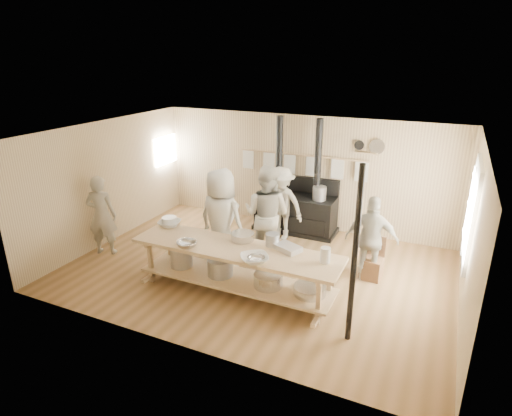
# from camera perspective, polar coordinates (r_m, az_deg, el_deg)

# --- Properties ---
(ground) EXTENTS (7.00, 7.00, 0.00)m
(ground) POSITION_cam_1_polar(r_m,az_deg,el_deg) (8.24, 0.22, -8.20)
(ground) COLOR brown
(ground) RESTS_ON ground
(room_shell) EXTENTS (7.00, 7.00, 7.00)m
(room_shell) POSITION_cam_1_polar(r_m,az_deg,el_deg) (7.60, 0.23, 2.64)
(room_shell) COLOR tan
(room_shell) RESTS_ON ground
(window_right) EXTENTS (0.09, 1.50, 1.65)m
(window_right) POSITION_cam_1_polar(r_m,az_deg,el_deg) (7.61, 26.84, -0.59)
(window_right) COLOR beige
(window_right) RESTS_ON ground
(left_opening) EXTENTS (0.00, 0.90, 0.90)m
(left_opening) POSITION_cam_1_polar(r_m,az_deg,el_deg) (11.00, -11.98, 7.56)
(left_opening) COLOR white
(left_opening) RESTS_ON ground
(stove) EXTENTS (1.90, 0.75, 2.60)m
(stove) POSITION_cam_1_polar(r_m,az_deg,el_deg) (9.83, 5.33, -0.14)
(stove) COLOR black
(stove) RESTS_ON ground
(towel_rail) EXTENTS (3.00, 0.04, 0.47)m
(towel_rail) POSITION_cam_1_polar(r_m,az_deg,el_deg) (9.77, 6.12, 6.12)
(towel_rail) COLOR tan
(towel_rail) RESTS_ON ground
(back_wall_shelf) EXTENTS (0.63, 0.14, 0.32)m
(back_wall_shelf) POSITION_cam_1_polar(r_m,az_deg,el_deg) (9.36, 14.87, 7.71)
(back_wall_shelf) COLOR tan
(back_wall_shelf) RESTS_ON ground
(prep_table) EXTENTS (3.60, 0.90, 0.85)m
(prep_table) POSITION_cam_1_polar(r_m,az_deg,el_deg) (7.28, -2.81, -7.62)
(prep_table) COLOR tan
(prep_table) RESTS_ON ground
(support_post) EXTENTS (0.08, 0.08, 2.60)m
(support_post) POSITION_cam_1_polar(r_m,az_deg,el_deg) (5.94, 13.00, -6.48)
(support_post) COLOR black
(support_post) RESTS_ON ground
(cook_far_left) EXTENTS (0.70, 0.58, 1.65)m
(cook_far_left) POSITION_cam_1_polar(r_m,az_deg,el_deg) (9.11, -19.89, -0.93)
(cook_far_left) COLOR #AEAB9A
(cook_far_left) RESTS_ON ground
(cook_left) EXTENTS (0.97, 0.76, 1.95)m
(cook_left) POSITION_cam_1_polar(r_m,az_deg,el_deg) (8.20, 1.43, -0.86)
(cook_left) COLOR #AEAB9A
(cook_left) RESTS_ON ground
(cook_center) EXTENTS (1.02, 0.72, 1.96)m
(cook_center) POSITION_cam_1_polar(r_m,az_deg,el_deg) (7.92, -4.65, -1.64)
(cook_center) COLOR #AEAB9A
(cook_center) RESTS_ON ground
(cook_right) EXTENTS (0.96, 0.46, 1.59)m
(cook_right) POSITION_cam_1_polar(r_m,az_deg,el_deg) (7.83, 15.16, -4.06)
(cook_right) COLOR #AEAB9A
(cook_right) RESTS_ON ground
(cook_by_window) EXTENTS (1.13, 0.76, 1.63)m
(cook_by_window) POSITION_cam_1_polar(r_m,az_deg,el_deg) (9.27, 3.36, 0.57)
(cook_by_window) COLOR #AEAB9A
(cook_by_window) RESTS_ON ground
(chair) EXTENTS (0.39, 0.39, 0.78)m
(chair) POSITION_cam_1_polar(r_m,az_deg,el_deg) (8.15, 15.18, -7.46)
(chair) COLOR brown
(chair) RESTS_ON ground
(bowl_white_a) EXTENTS (0.47, 0.47, 0.10)m
(bowl_white_a) POSITION_cam_1_polar(r_m,az_deg,el_deg) (8.14, -11.46, -2.00)
(bowl_white_a) COLOR white
(bowl_white_a) RESTS_ON prep_table
(bowl_steel_a) EXTENTS (0.45, 0.45, 0.11)m
(bowl_steel_a) POSITION_cam_1_polar(r_m,az_deg,el_deg) (7.20, -9.21, -4.82)
(bowl_steel_a) COLOR silver
(bowl_steel_a) RESTS_ON prep_table
(bowl_white_b) EXTENTS (0.61, 0.61, 0.11)m
(bowl_white_b) POSITION_cam_1_polar(r_m,az_deg,el_deg) (6.64, -0.21, -6.77)
(bowl_white_b) COLOR white
(bowl_white_b) RESTS_ON prep_table
(bowl_steel_b) EXTENTS (0.38, 0.38, 0.09)m
(bowl_steel_b) POSITION_cam_1_polar(r_m,az_deg,el_deg) (6.64, -0.01, -6.88)
(bowl_steel_b) COLOR silver
(bowl_steel_b) RESTS_ON prep_table
(roasting_pan) EXTENTS (0.49, 0.42, 0.09)m
(roasting_pan) POSITION_cam_1_polar(r_m,az_deg,el_deg) (7.02, 4.29, -5.34)
(roasting_pan) COLOR #B2B2B7
(roasting_pan) RESTS_ON prep_table
(mixing_bowl_large) EXTENTS (0.50, 0.50, 0.13)m
(mixing_bowl_large) POSITION_cam_1_polar(r_m,az_deg,el_deg) (7.38, -1.80, -3.81)
(mixing_bowl_large) COLOR silver
(mixing_bowl_large) RESTS_ON prep_table
(bucket_galv) EXTENTS (0.29, 0.29, 0.22)m
(bucket_galv) POSITION_cam_1_polar(r_m,az_deg,el_deg) (7.15, 2.22, -4.25)
(bucket_galv) COLOR gray
(bucket_galv) RESTS_ON prep_table
(deep_bowl_enamel) EXTENTS (0.34, 0.34, 0.17)m
(deep_bowl_enamel) POSITION_cam_1_polar(r_m,az_deg,el_deg) (8.12, -11.47, -1.77)
(deep_bowl_enamel) COLOR white
(deep_bowl_enamel) RESTS_ON prep_table
(pitcher) EXTENTS (0.20, 0.20, 0.25)m
(pitcher) POSITION_cam_1_polar(r_m,az_deg,el_deg) (6.68, 9.23, -6.22)
(pitcher) COLOR white
(pitcher) RESTS_ON prep_table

